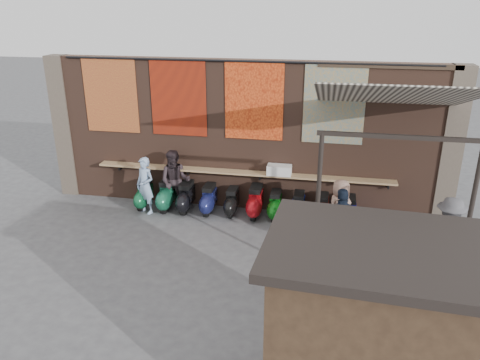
{
  "coord_description": "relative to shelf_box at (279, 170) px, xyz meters",
  "views": [
    {
      "loc": [
        2.22,
        -9.14,
        5.37
      ],
      "look_at": [
        0.19,
        1.2,
        1.33
      ],
      "focal_mm": 35.0,
      "sensor_mm": 36.0,
      "label": 1
    }
  ],
  "objects": [
    {
      "name": "shopper_grey",
      "position": [
        3.78,
        -2.08,
        -0.43
      ],
      "size": [
        1.1,
        0.69,
        1.64
      ],
      "primitive_type": "imported",
      "rotation": [
        0.0,
        0.0,
        3.06
      ],
      "color": "#545257",
      "rests_on": "ground"
    },
    {
      "name": "scooter_stool_3",
      "position": [
        -1.85,
        -0.29,
        -0.87
      ],
      "size": [
        0.36,
        0.81,
        0.77
      ],
      "primitive_type": null,
      "color": "#171C51",
      "rests_on": "ground"
    },
    {
      "name": "awning_ledger",
      "position": [
        2.48,
        0.19,
        2.7
      ],
      "size": [
        3.3,
        0.08,
        0.12
      ],
      "primitive_type": "cube",
      "color": "#33261C",
      "rests_on": "brick_wall"
    },
    {
      "name": "awning_header",
      "position": [
        2.48,
        -2.9,
        1.83
      ],
      "size": [
        3.0,
        0.08,
        0.08
      ],
      "primitive_type": "cube",
      "color": "black",
      "rests_on": "awning_post_left"
    },
    {
      "name": "stall_sign",
      "position": [
        1.93,
        -5.43,
        0.62
      ],
      "size": [
        1.2,
        0.11,
        0.5
      ],
      "primitive_type": "cube",
      "rotation": [
        0.0,
        0.0,
        -0.06
      ],
      "color": "gold",
      "rests_on": "market_stall"
    },
    {
      "name": "shopper_navy",
      "position": [
        1.61,
        -2.08,
        -0.42
      ],
      "size": [
        1.05,
        0.63,
        1.67
      ],
      "primitive_type": "imported",
      "rotation": [
        0.0,
        0.0,
        3.38
      ],
      "color": "#151F30",
      "rests_on": "ground"
    },
    {
      "name": "tapestry_multi",
      "position": [
        1.28,
        0.18,
        1.75
      ],
      "size": [
        1.5,
        0.02,
        2.0
      ],
      "primitive_type": "cube",
      "color": "teal",
      "rests_on": "brick_wall"
    },
    {
      "name": "awning_post_right",
      "position": [
        3.88,
        -2.9,
        0.3
      ],
      "size": [
        0.09,
        0.09,
        3.1
      ],
      "primitive_type": "cylinder",
      "color": "black",
      "rests_on": "ground"
    },
    {
      "name": "awning_canvas",
      "position": [
        2.48,
        -1.4,
        2.3
      ],
      "size": [
        3.2,
        3.28,
        0.97
      ],
      "primitive_type": "cube",
      "rotation": [
        -0.28,
        0.0,
        0.0
      ],
      "color": "beige",
      "rests_on": "brick_wall"
    },
    {
      "name": "stall_shelf",
      "position": [
        1.93,
        -5.43,
        -0.31
      ],
      "size": [
        1.98,
        0.22,
        0.06
      ],
      "primitive_type": "cube",
      "rotation": [
        0.0,
        0.0,
        -0.06
      ],
      "color": "#473321",
      "rests_on": "market_stall"
    },
    {
      "name": "scooter_stool_1",
      "position": [
        -3.02,
        -0.28,
        -0.84
      ],
      "size": [
        0.4,
        0.88,
        0.84
      ],
      "primitive_type": null,
      "color": "#175D3E",
      "rests_on": "ground"
    },
    {
      "name": "scooter_stool_6",
      "position": [
        -0.05,
        -0.3,
        -0.89
      ],
      "size": [
        0.35,
        0.77,
        0.73
      ],
      "primitive_type": null,
      "color": "#0C5410",
      "rests_on": "ground"
    },
    {
      "name": "scooter_stool_8",
      "position": [
        1.18,
        -0.26,
        -0.89
      ],
      "size": [
        0.34,
        0.76,
        0.73
      ],
      "primitive_type": null,
      "color": "maroon",
      "rests_on": "ground"
    },
    {
      "name": "pier_left",
      "position": [
        -6.22,
        0.4,
        0.75
      ],
      "size": [
        0.5,
        0.5,
        4.0
      ],
      "primitive_type": "cube",
      "color": "#4C4238",
      "rests_on": "ground"
    },
    {
      "name": "scooter_stool_5",
      "position": [
        -0.58,
        -0.27,
        -0.84
      ],
      "size": [
        0.39,
        0.87,
        0.83
      ],
      "primitive_type": null,
      "color": "#9A0B12",
      "rests_on": "ground"
    },
    {
      "name": "shopper_tan",
      "position": [
        1.57,
        -1.04,
        -0.51
      ],
      "size": [
        0.86,
        0.84,
        1.49
      ],
      "primitive_type": "imported",
      "rotation": [
        0.0,
        0.0,
        0.74
      ],
      "color": "#977160",
      "rests_on": "ground"
    },
    {
      "name": "scooter_stool_9",
      "position": [
        1.85,
        -0.34,
        -0.88
      ],
      "size": [
        0.36,
        0.79,
        0.75
      ],
      "primitive_type": null,
      "color": "navy",
      "rests_on": "ground"
    },
    {
      "name": "tapestry_orange",
      "position": [
        -0.72,
        0.18,
        1.75
      ],
      "size": [
        1.5,
        0.02,
        2.0
      ],
      "primitive_type": "cube",
      "color": "#EA551D",
      "rests_on": "brick_wall"
    },
    {
      "name": "brick_wall",
      "position": [
        -1.02,
        0.4,
        0.75
      ],
      "size": [
        10.0,
        0.4,
        4.0
      ],
      "primitive_type": "cube",
      "color": "brown",
      "rests_on": "ground"
    },
    {
      "name": "pier_right",
      "position": [
        4.18,
        0.4,
        0.75
      ],
      "size": [
        0.5,
        0.5,
        4.0
      ],
      "primitive_type": "cube",
      "color": "#4C4238",
      "rests_on": "ground"
    },
    {
      "name": "market_stall",
      "position": [
        1.88,
        -6.36,
        0.04
      ],
      "size": [
        2.49,
        1.93,
        2.59
      ],
      "primitive_type": "cube",
      "rotation": [
        0.0,
        0.0,
        -0.06
      ],
      "color": "black",
      "rests_on": "ground"
    },
    {
      "name": "scooter_stool_0",
      "position": [
        -3.68,
        -0.3,
        -0.88
      ],
      "size": [
        0.35,
        0.78,
        0.74
      ],
      "primitive_type": null,
      "color": "#10532F",
      "rests_on": "ground"
    },
    {
      "name": "eating_counter",
      "position": [
        -1.02,
        0.03,
        -0.15
      ],
      "size": [
        8.0,
        0.32,
        0.05
      ],
      "primitive_type": "cube",
      "color": "#9E7A51",
      "rests_on": "brick_wall"
    },
    {
      "name": "awning_post_left",
      "position": [
        1.08,
        -2.9,
        0.3
      ],
      "size": [
        0.09,
        0.09,
        3.1
      ],
      "primitive_type": "cylinder",
      "color": "black",
      "rests_on": "ground"
    },
    {
      "name": "diner_right",
      "position": [
        -2.76,
        -0.3,
        -0.4
      ],
      "size": [
        0.89,
        0.73,
        1.7
      ],
      "primitive_type": "imported",
      "rotation": [
        0.0,
        0.0,
        0.11
      ],
      "color": "#2D2327",
      "rests_on": "ground"
    },
    {
      "name": "ground",
      "position": [
        -1.02,
        -2.3,
        -1.25
      ],
      "size": [
        70.0,
        70.0,
        0.0
      ],
      "primitive_type": "plane",
      "color": "#474749",
      "rests_on": "ground"
    },
    {
      "name": "scooter_stool_2",
      "position": [
        -2.48,
        -0.3,
        -0.85
      ],
      "size": [
        0.38,
        0.84,
        0.8
      ],
      "primitive_type": null,
      "color": "black",
      "rests_on": "ground"
    },
    {
      "name": "shelf_box",
      "position": [
        0.0,
        0.0,
        0.0
      ],
      "size": [
        0.63,
        0.33,
        0.26
      ],
      "primitive_type": "cube",
      "color": "white",
      "rests_on": "eating_counter"
    },
    {
      "name": "stall_roof",
      "position": [
        1.88,
        -6.36,
        1.39
      ],
      "size": [
        2.79,
        2.21,
        0.12
      ],
      "primitive_type": "cube",
      "rotation": [
        0.0,
        0.0,
        -0.06
      ],
      "color": "black",
      "rests_on": "market_stall"
    },
    {
      "name": "scooter_stool_4",
      "position": [
        -1.21,
        -0.26,
        -0.9
      ],
      "size": [
        0.34,
        0.75,
        0.71
      ],
      "primitive_type": null,
      "color": "black",
      "rests_on": "ground"
    },
    {
      "name": "tapestry_sun",
      "position": [
        -2.72,
        0.18,
        1.75
      ],
      "size": [
        1.5,
        0.02,
        2.0
      ],
      "primitive_type": "cube",
      "color": "red",
      "rests_on": "brick_wall"
    },
    {
      "name": "diner_left",
      "position": [
        -3.5,
        -0.58,
        -0.48
      ],
      "size": [
        0.67,
        0.57,
        1.55
      ],
      "primitive_type": "imported",
      "rotation": [
        0.0,
        0.0,
        -0.43
      ],
      "color": "#94B1D8",
      "rests_on": "ground"
    },
    {
      "name": "tapestry_redgold",
      "position": [
        -4.62,
        0.18,
        1.75
      ],
      "size": [
        1.5,
        0.02,
        2.0
      ],
      "primitive_type": "cube",
      "color": "maroon",
      "rests_on": "brick_wall"
    },
    {
      "name": "scooter_stool_7",
      "position": [
        0.56,
        -0.35,
        -0.88
      ],
      "size": [
        0.36,
        0.8,
        0.76
      ],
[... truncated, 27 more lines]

